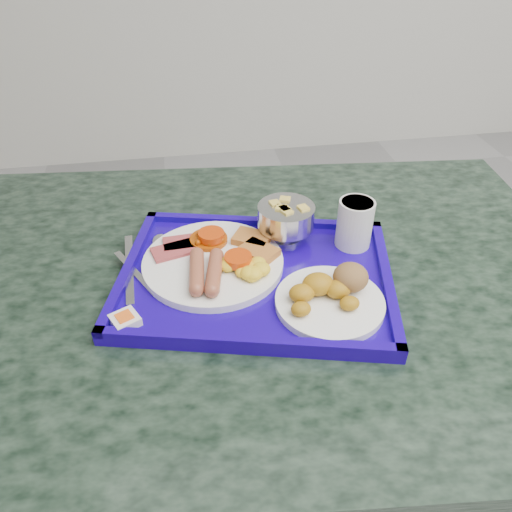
{
  "coord_description": "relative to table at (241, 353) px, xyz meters",
  "views": [
    {
      "loc": [
        -1.25,
        0.23,
        1.31
      ],
      "look_at": [
        -1.14,
        0.87,
        0.82
      ],
      "focal_mm": 35.0,
      "sensor_mm": 36.0,
      "label": 1
    }
  ],
  "objects": [
    {
      "name": "juice_cup",
      "position": [
        0.21,
        0.04,
        0.26
      ],
      "size": [
        0.06,
        0.06,
        0.09
      ],
      "color": "silver",
      "rests_on": "tray"
    },
    {
      "name": "jam_packet",
      "position": [
        -0.19,
        -0.1,
        0.22
      ],
      "size": [
        0.05,
        0.05,
        0.02
      ],
      "rotation": [
        0.0,
        0.0,
        0.47
      ],
      "color": "white",
      "rests_on": "tray"
    },
    {
      "name": "tray",
      "position": [
        0.03,
        -0.02,
        0.21
      ],
      "size": [
        0.51,
        0.43,
        0.03
      ],
      "rotation": [
        0.0,
        0.0,
        -0.25
      ],
      "color": "#190394",
      "rests_on": "table"
    },
    {
      "name": "fruit_bowl",
      "position": [
        0.1,
        0.08,
        0.26
      ],
      "size": [
        0.1,
        0.1,
        0.07
      ],
      "color": "silver",
      "rests_on": "tray"
    },
    {
      "name": "spoon",
      "position": [
        -0.14,
        0.07,
        0.22
      ],
      "size": [
        0.11,
        0.17,
        0.01
      ],
      "rotation": [
        0.0,
        0.0,
        0.49
      ],
      "color": "silver",
      "rests_on": "tray"
    },
    {
      "name": "bread_plate",
      "position": [
        0.13,
        -0.11,
        0.23
      ],
      "size": [
        0.17,
        0.17,
        0.06
      ],
      "rotation": [
        0.0,
        0.0,
        0.13
      ],
      "color": "white",
      "rests_on": "tray"
    },
    {
      "name": "knife",
      "position": [
        -0.18,
        0.03,
        0.21
      ],
      "size": [
        0.02,
        0.19,
        0.0
      ],
      "primitive_type": "cube",
      "rotation": [
        0.0,
        0.0,
        0.05
      ],
      "color": "silver",
      "rests_on": "tray"
    },
    {
      "name": "table",
      "position": [
        0.0,
        0.0,
        0.0
      ],
      "size": [
        1.3,
        0.94,
        0.77
      ],
      "rotation": [
        0.0,
        0.0,
        -0.1
      ],
      "color": "slate",
      "rests_on": "floor"
    },
    {
      "name": "main_plate",
      "position": [
        -0.03,
        0.01,
        0.22
      ],
      "size": [
        0.24,
        0.24,
        0.04
      ],
      "rotation": [
        0.0,
        0.0,
        -0.23
      ],
      "color": "white",
      "rests_on": "tray"
    }
  ]
}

